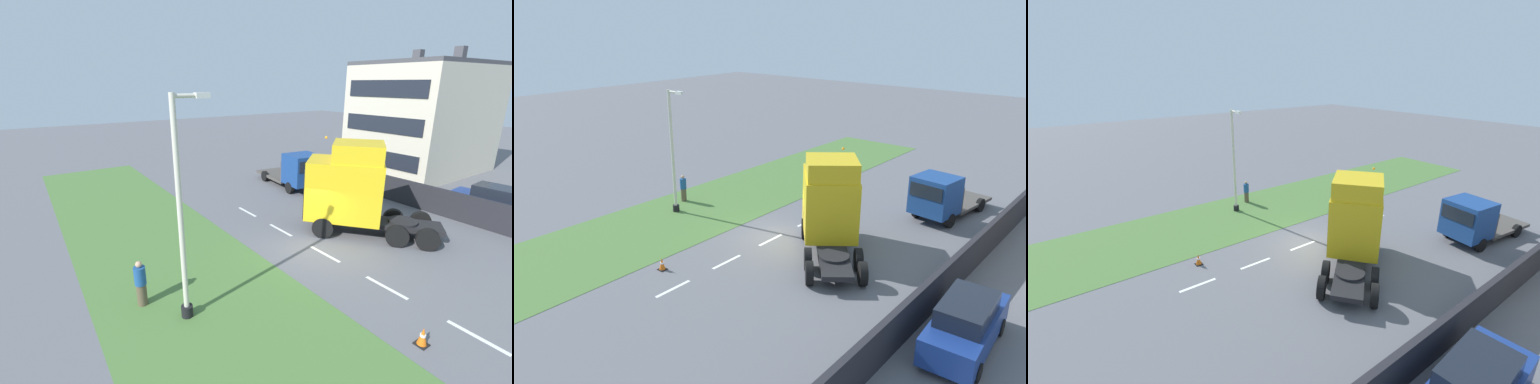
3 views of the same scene
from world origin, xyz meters
TOP-DOWN VIEW (x-y plane):
  - ground_plane at (0.00, 0.00)m, footprint 120.00×120.00m
  - grass_verge at (-6.00, 0.00)m, footprint 7.00×44.00m
  - lane_markings at (0.00, -0.70)m, footprint 0.16×14.60m
  - boundary_wall at (9.00, 0.00)m, footprint 0.25×24.00m
  - building_block at (18.13, 5.98)m, footprint 11.27×7.84m
  - lorry_cab at (2.73, 0.50)m, footprint 5.88×6.46m
  - flatbed_truck at (5.45, 7.42)m, footprint 2.90×6.16m
  - parked_car at (10.76, -3.18)m, footprint 2.13×4.72m
  - lamp_post at (-6.79, -1.21)m, footprint 1.31×0.38m
  - pedestrian at (-7.87, 0.25)m, footprint 0.39×0.39m
  - traffic_cone_lead at (-1.70, -6.31)m, footprint 0.36×0.36m

SIDE VIEW (x-z plane):
  - ground_plane at x=0.00m, z-range 0.00..0.00m
  - lane_markings at x=0.00m, z-range 0.00..0.00m
  - grass_verge at x=-6.00m, z-range 0.00..0.01m
  - traffic_cone_lead at x=-1.70m, z-range -0.01..0.57m
  - boundary_wall at x=9.00m, z-range 0.00..1.56m
  - pedestrian at x=-7.87m, z-range -0.02..1.66m
  - parked_car at x=10.76m, z-range -0.02..1.90m
  - flatbed_truck at x=5.45m, z-range 0.08..2.74m
  - lorry_cab at x=2.73m, z-range -0.07..4.71m
  - lamp_post at x=-6.79m, z-range -0.34..6.78m
  - building_block at x=18.13m, z-range -0.54..9.54m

